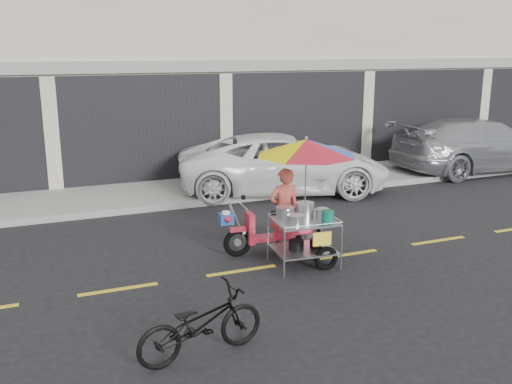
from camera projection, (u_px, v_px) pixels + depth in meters
name	position (u px, v px, depth m)	size (l,w,h in m)	color
ground	(347.00, 255.00, 10.10)	(90.00, 90.00, 0.00)	black
sidewalk	(239.00, 184.00, 15.02)	(45.00, 3.00, 0.15)	gray
shophouse_block	(263.00, 28.00, 19.60)	(36.00, 8.11, 10.40)	beige
centerline	(347.00, 254.00, 10.10)	(42.00, 0.10, 0.01)	gold
white_pickup	(284.00, 163.00, 14.37)	(2.44, 5.28, 1.47)	white
silver_pickup	(479.00, 145.00, 16.76)	(2.20, 5.40, 1.57)	#A4A6AC
near_bicycle	(201.00, 324.00, 6.68)	(0.56, 1.60, 0.84)	black
food_vendor_rig	(297.00, 182.00, 9.57)	(2.16, 1.85, 2.18)	black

